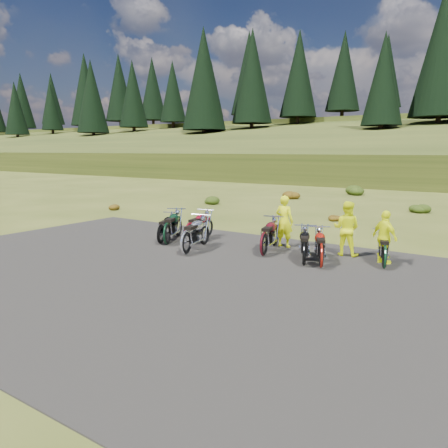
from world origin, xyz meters
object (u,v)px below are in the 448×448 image
Objects in this scene: motorcycle_7 at (384,269)px; person_middle at (284,222)px; motorcycle_0 at (161,244)px; motorcycle_3 at (186,255)px.

motorcycle_7 is 1.06× the size of person_middle.
motorcycle_0 reaches higher than motorcycle_7.
motorcycle_3 is 3.64m from person_middle.
motorcycle_0 is 1.97m from motorcycle_3.
motorcycle_0 is at bearing 28.62° from person_middle.
motorcycle_0 is 4.49m from person_middle.
motorcycle_3 is at bearing 54.46° from person_middle.
motorcycle_3 is (1.80, -0.79, 0.00)m from motorcycle_0.
person_middle reaches higher than motorcycle_0.
motorcycle_7 is (5.75, 1.86, 0.00)m from motorcycle_3.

